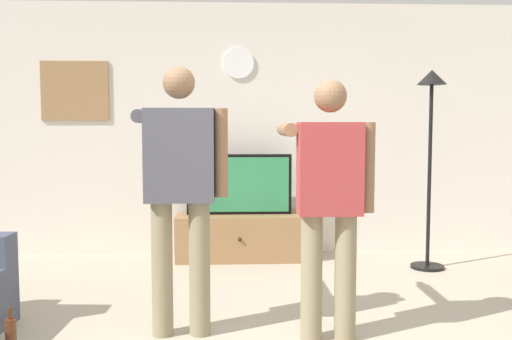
% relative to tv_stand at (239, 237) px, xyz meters
% --- Properties ---
extents(back_wall, '(6.40, 0.10, 2.70)m').
position_rel_tv_stand_xyz_m(back_wall, '(0.16, 0.35, 1.12)').
color(back_wall, silver).
rests_on(back_wall, ground_plane).
extents(tv_stand, '(1.31, 0.48, 0.47)m').
position_rel_tv_stand_xyz_m(tv_stand, '(0.00, 0.00, 0.00)').
color(tv_stand, '#997047').
rests_on(tv_stand, ground_plane).
extents(television, '(1.09, 0.07, 0.63)m').
position_rel_tv_stand_xyz_m(television, '(0.00, 0.05, 0.55)').
color(television, black).
rests_on(television, tv_stand).
extents(wall_clock, '(0.33, 0.03, 0.33)m').
position_rel_tv_stand_xyz_m(wall_clock, '(0.00, 0.29, 1.83)').
color(wall_clock, white).
extents(framed_picture, '(0.71, 0.04, 0.63)m').
position_rel_tv_stand_xyz_m(framed_picture, '(-1.74, 0.30, 1.53)').
color(framed_picture, '#997047').
extents(floor_lamp, '(0.32, 0.32, 1.93)m').
position_rel_tv_stand_xyz_m(floor_lamp, '(1.84, -0.45, 1.14)').
color(floor_lamp, black).
rests_on(floor_lamp, ground_plane).
extents(person_standing_nearer_lamp, '(0.63, 0.78, 1.78)m').
position_rel_tv_stand_xyz_m(person_standing_nearer_lamp, '(-0.42, -2.08, 0.79)').
color(person_standing_nearer_lamp, gray).
rests_on(person_standing_nearer_lamp, ground_plane).
extents(person_standing_nearer_couch, '(0.58, 0.78, 1.69)m').
position_rel_tv_stand_xyz_m(person_standing_nearer_couch, '(0.55, -2.20, 0.72)').
color(person_standing_nearer_couch, gray).
rests_on(person_standing_nearer_couch, ground_plane).
extents(beverage_bottle, '(0.07, 0.07, 0.31)m').
position_rel_tv_stand_xyz_m(beverage_bottle, '(-1.41, -2.42, -0.11)').
color(beverage_bottle, '#592D19').
rests_on(beverage_bottle, ground_plane).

